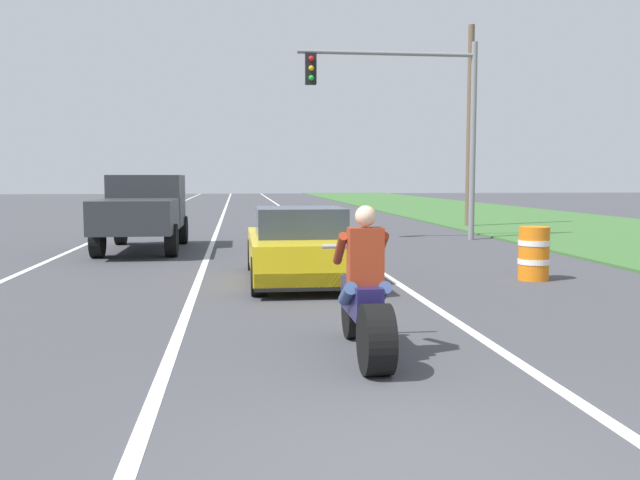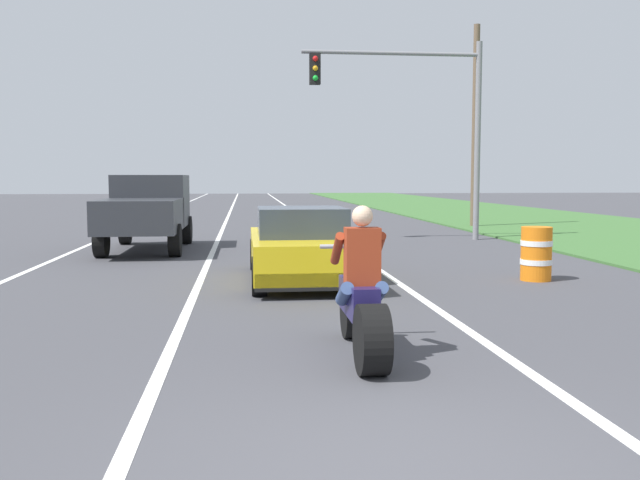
% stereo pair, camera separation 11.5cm
% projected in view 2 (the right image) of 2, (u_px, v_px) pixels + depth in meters
% --- Properties ---
extents(ground_plane, '(160.00, 160.00, 0.00)m').
position_uv_depth(ground_plane, '(399.00, 479.00, 4.37)').
color(ground_plane, '#424247').
extents(lane_stripe_left_solid, '(0.14, 120.00, 0.01)m').
position_uv_depth(lane_stripe_left_solid, '(115.00, 233.00, 23.59)').
color(lane_stripe_left_solid, white).
rests_on(lane_stripe_left_solid, ground).
extents(lane_stripe_right_solid, '(0.14, 120.00, 0.01)m').
position_uv_depth(lane_stripe_right_solid, '(324.00, 232.00, 24.37)').
color(lane_stripe_right_solid, white).
rests_on(lane_stripe_right_solid, ground).
extents(lane_stripe_centre_dashed, '(0.14, 120.00, 0.01)m').
position_uv_depth(lane_stripe_centre_dashed, '(221.00, 233.00, 23.98)').
color(lane_stripe_centre_dashed, white).
rests_on(lane_stripe_centre_dashed, ground).
extents(grass_verge_right, '(10.00, 120.00, 0.06)m').
position_uv_depth(grass_verge_right, '(595.00, 229.00, 25.46)').
color(grass_verge_right, '#3D6B33').
rests_on(grass_verge_right, ground).
extents(motorcycle_with_rider, '(0.70, 2.21, 1.62)m').
position_uv_depth(motorcycle_with_rider, '(362.00, 303.00, 7.22)').
color(motorcycle_with_rider, black).
rests_on(motorcycle_with_rider, ground).
extents(sports_car_yellow, '(1.84, 4.30, 1.37)m').
position_uv_depth(sports_car_yellow, '(301.00, 247.00, 12.71)').
color(sports_car_yellow, yellow).
rests_on(sports_car_yellow, ground).
extents(pickup_truck_left_lane_dark_grey, '(2.02, 4.80, 1.98)m').
position_uv_depth(pickup_truck_left_lane_dark_grey, '(147.00, 208.00, 18.11)').
color(pickup_truck_left_lane_dark_grey, '#2D3035').
rests_on(pickup_truck_left_lane_dark_grey, ground).
extents(traffic_light_mast_near, '(5.48, 0.34, 6.00)m').
position_uv_depth(traffic_light_mast_near, '(422.00, 106.00, 20.73)').
color(traffic_light_mast_near, gray).
rests_on(traffic_light_mast_near, ground).
extents(utility_pole_roadside, '(0.24, 0.24, 7.66)m').
position_uv_depth(utility_pole_roadside, '(475.00, 127.00, 26.25)').
color(utility_pole_roadside, brown).
rests_on(utility_pole_roadside, ground).
extents(construction_barrel_nearest, '(0.58, 0.58, 1.00)m').
position_uv_depth(construction_barrel_nearest, '(536.00, 253.00, 12.79)').
color(construction_barrel_nearest, orange).
rests_on(construction_barrel_nearest, ground).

